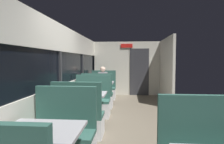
# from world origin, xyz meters

# --- Properties ---
(ground_plane) EXTENTS (3.30, 9.20, 0.02)m
(ground_plane) POSITION_xyz_m (0.00, 0.00, -0.01)
(ground_plane) COLOR #665B4C
(carriage_window_panel_left) EXTENTS (0.09, 8.48, 2.30)m
(carriage_window_panel_left) POSITION_xyz_m (-1.45, 0.00, 1.11)
(carriage_window_panel_left) COLOR beige
(carriage_window_panel_left) RESTS_ON ground_plane
(carriage_end_bulkhead) EXTENTS (2.90, 0.11, 2.30)m
(carriage_end_bulkhead) POSITION_xyz_m (0.06, 4.19, 1.14)
(carriage_end_bulkhead) COLOR beige
(carriage_end_bulkhead) RESTS_ON ground_plane
(carriage_aisle_panel_right) EXTENTS (0.08, 2.40, 2.30)m
(carriage_aisle_panel_right) POSITION_xyz_m (1.45, 3.00, 1.15)
(carriage_aisle_panel_right) COLOR beige
(carriage_aisle_panel_right) RESTS_ON ground_plane
(dining_table_near_window) EXTENTS (0.90, 0.70, 0.74)m
(dining_table_near_window) POSITION_xyz_m (-0.89, -2.09, 0.64)
(dining_table_near_window) COLOR #9E9EA3
(dining_table_near_window) RESTS_ON ground_plane
(bench_near_window_facing_entry) EXTENTS (0.95, 0.50, 1.10)m
(bench_near_window_facing_entry) POSITION_xyz_m (-0.89, -1.39, 0.33)
(bench_near_window_facing_entry) COLOR silver
(bench_near_window_facing_entry) RESTS_ON ground_plane
(dining_table_mid_window) EXTENTS (0.90, 0.70, 0.74)m
(dining_table_mid_window) POSITION_xyz_m (-0.89, 0.23, 0.64)
(dining_table_mid_window) COLOR #9E9EA3
(dining_table_mid_window) RESTS_ON ground_plane
(bench_mid_window_facing_end) EXTENTS (0.95, 0.50, 1.10)m
(bench_mid_window_facing_end) POSITION_xyz_m (-0.89, -0.47, 0.33)
(bench_mid_window_facing_end) COLOR silver
(bench_mid_window_facing_end) RESTS_ON ground_plane
(bench_mid_window_facing_entry) EXTENTS (0.95, 0.50, 1.10)m
(bench_mid_window_facing_entry) POSITION_xyz_m (-0.89, 0.93, 0.33)
(bench_mid_window_facing_entry) COLOR silver
(bench_mid_window_facing_entry) RESTS_ON ground_plane
(dining_table_far_window) EXTENTS (0.90, 0.70, 0.74)m
(dining_table_far_window) POSITION_xyz_m (-0.89, 2.55, 0.64)
(dining_table_far_window) COLOR #9E9EA3
(dining_table_far_window) RESTS_ON ground_plane
(bench_far_window_facing_end) EXTENTS (0.95, 0.50, 1.10)m
(bench_far_window_facing_end) POSITION_xyz_m (-0.89, 1.85, 0.33)
(bench_far_window_facing_end) COLOR silver
(bench_far_window_facing_end) RESTS_ON ground_plane
(bench_far_window_facing_entry) EXTENTS (0.95, 0.50, 1.10)m
(bench_far_window_facing_entry) POSITION_xyz_m (-0.89, 3.25, 0.33)
(bench_far_window_facing_entry) COLOR silver
(bench_far_window_facing_entry) RESTS_ON ground_plane
(seated_passenger) EXTENTS (0.47, 0.55, 1.26)m
(seated_passenger) POSITION_xyz_m (-0.89, 3.18, 0.54)
(seated_passenger) COLOR #26262D
(seated_passenger) RESTS_ON ground_plane
(coffee_cup_primary) EXTENTS (0.07, 0.07, 0.09)m
(coffee_cup_primary) POSITION_xyz_m (-1.07, 2.71, 0.79)
(coffee_cup_primary) COLOR white
(coffee_cup_primary) RESTS_ON dining_table_far_window
(coffee_cup_secondary) EXTENTS (0.07, 0.07, 0.09)m
(coffee_cup_secondary) POSITION_xyz_m (-0.96, 0.13, 0.79)
(coffee_cup_secondary) COLOR white
(coffee_cup_secondary) RESTS_ON dining_table_mid_window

